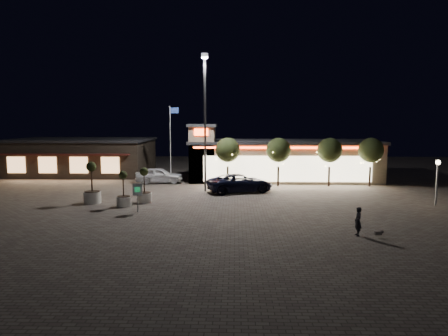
{
  "coord_description": "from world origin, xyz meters",
  "views": [
    {
      "loc": [
        4.75,
        -28.25,
        6.32
      ],
      "look_at": [
        3.78,
        6.0,
        2.36
      ],
      "focal_mm": 32.0,
      "sensor_mm": 36.0,
      "label": 1
    }
  ],
  "objects_px": {
    "pickup_truck": "(240,183)",
    "valet_sign": "(137,192)",
    "planter_mid": "(124,195)",
    "pedestrian": "(358,221)",
    "white_sedan": "(159,175)",
    "planter_left": "(92,190)"
  },
  "relations": [
    {
      "from": "white_sedan",
      "to": "valet_sign",
      "type": "bearing_deg",
      "value": 177.39
    },
    {
      "from": "valet_sign",
      "to": "planter_mid",
      "type": "bearing_deg",
      "value": 129.26
    },
    {
      "from": "white_sedan",
      "to": "pedestrian",
      "type": "bearing_deg",
      "value": -148.94
    },
    {
      "from": "white_sedan",
      "to": "pedestrian",
      "type": "xyz_separation_m",
      "value": [
        14.75,
        -18.83,
        -0.01
      ]
    },
    {
      "from": "white_sedan",
      "to": "planter_mid",
      "type": "distance_m",
      "value": 11.41
    },
    {
      "from": "pickup_truck",
      "to": "planter_mid",
      "type": "distance_m",
      "value": 10.92
    },
    {
      "from": "pickup_truck",
      "to": "pedestrian",
      "type": "bearing_deg",
      "value": -173.23
    },
    {
      "from": "pedestrian",
      "to": "valet_sign",
      "type": "relative_size",
      "value": 0.79
    },
    {
      "from": "pickup_truck",
      "to": "planter_left",
      "type": "relative_size",
      "value": 1.81
    },
    {
      "from": "pedestrian",
      "to": "planter_mid",
      "type": "relative_size",
      "value": 0.6
    },
    {
      "from": "pedestrian",
      "to": "planter_mid",
      "type": "bearing_deg",
      "value": -118.0
    },
    {
      "from": "pickup_truck",
      "to": "valet_sign",
      "type": "distance_m",
      "value": 11.06
    },
    {
      "from": "pickup_truck",
      "to": "planter_left",
      "type": "height_order",
      "value": "planter_left"
    },
    {
      "from": "pedestrian",
      "to": "valet_sign",
      "type": "distance_m",
      "value": 14.83
    },
    {
      "from": "valet_sign",
      "to": "white_sedan",
      "type": "bearing_deg",
      "value": 94.41
    },
    {
      "from": "pickup_truck",
      "to": "white_sedan",
      "type": "bearing_deg",
      "value": 40.95
    },
    {
      "from": "white_sedan",
      "to": "planter_left",
      "type": "xyz_separation_m",
      "value": [
        -3.27,
        -10.35,
        0.19
      ]
    },
    {
      "from": "white_sedan",
      "to": "planter_left",
      "type": "relative_size",
      "value": 1.47
    },
    {
      "from": "pickup_truck",
      "to": "planter_mid",
      "type": "bearing_deg",
      "value": 107.75
    },
    {
      "from": "pedestrian",
      "to": "valet_sign",
      "type": "bearing_deg",
      "value": -114.1
    },
    {
      "from": "pedestrian",
      "to": "valet_sign",
      "type": "height_order",
      "value": "valet_sign"
    },
    {
      "from": "pickup_truck",
      "to": "white_sedan",
      "type": "relative_size",
      "value": 1.23
    }
  ]
}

